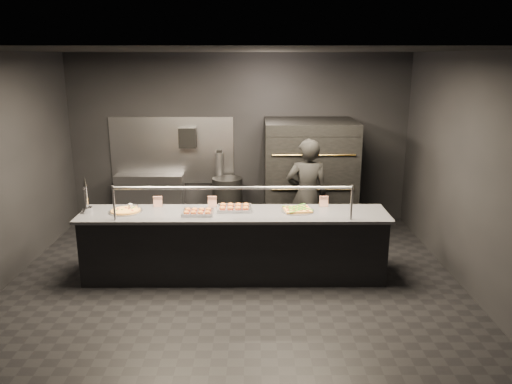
# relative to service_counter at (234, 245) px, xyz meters

# --- Properties ---
(room) EXTENTS (6.04, 6.00, 3.00)m
(room) POSITION_rel_service_counter_xyz_m (-0.02, 0.05, 1.03)
(room) COLOR black
(room) RESTS_ON ground
(service_counter) EXTENTS (4.10, 0.78, 1.37)m
(service_counter) POSITION_rel_service_counter_xyz_m (0.00, 0.00, 0.00)
(service_counter) COLOR black
(service_counter) RESTS_ON ground
(pizza_oven) EXTENTS (1.50, 1.23, 1.91)m
(pizza_oven) POSITION_rel_service_counter_xyz_m (1.20, 1.90, 0.50)
(pizza_oven) COLOR black
(pizza_oven) RESTS_ON ground
(prep_shelf) EXTENTS (1.20, 0.35, 0.90)m
(prep_shelf) POSITION_rel_service_counter_xyz_m (-1.60, 2.32, -0.01)
(prep_shelf) COLOR #99999E
(prep_shelf) RESTS_ON ground
(towel_dispenser) EXTENTS (0.30, 0.20, 0.35)m
(towel_dispenser) POSITION_rel_service_counter_xyz_m (-0.90, 2.39, 1.09)
(towel_dispenser) COLOR black
(towel_dispenser) RESTS_ON room
(fire_extinguisher) EXTENTS (0.14, 0.14, 0.51)m
(fire_extinguisher) POSITION_rel_service_counter_xyz_m (-0.35, 2.40, 0.60)
(fire_extinguisher) COLOR #B2B2B7
(fire_extinguisher) RESTS_ON room
(beer_tap) EXTENTS (0.13, 0.18, 0.49)m
(beer_tap) POSITION_rel_service_counter_xyz_m (-1.95, 0.01, 0.60)
(beer_tap) COLOR silver
(beer_tap) RESTS_ON service_counter
(round_pizza) EXTENTS (0.44, 0.44, 0.03)m
(round_pizza) POSITION_rel_service_counter_xyz_m (-1.45, 0.04, 0.47)
(round_pizza) COLOR silver
(round_pizza) RESTS_ON service_counter
(slider_tray_a) EXTENTS (0.41, 0.30, 0.06)m
(slider_tray_a) POSITION_rel_service_counter_xyz_m (-0.48, -0.05, 0.48)
(slider_tray_a) COLOR silver
(slider_tray_a) RESTS_ON service_counter
(slider_tray_b) EXTENTS (0.50, 0.39, 0.07)m
(slider_tray_b) POSITION_rel_service_counter_xyz_m (-0.00, 0.14, 0.48)
(slider_tray_b) COLOR silver
(slider_tray_b) RESTS_ON service_counter
(square_pizza) EXTENTS (0.44, 0.44, 0.05)m
(square_pizza) POSITION_rel_service_counter_xyz_m (0.85, 0.07, 0.47)
(square_pizza) COLOR silver
(square_pizza) RESTS_ON service_counter
(condiment_jar) EXTENTS (0.14, 0.06, 0.09)m
(condiment_jar) POSITION_rel_service_counter_xyz_m (-1.37, 0.11, 0.50)
(condiment_jar) COLOR silver
(condiment_jar) RESTS_ON service_counter
(tent_cards) EXTENTS (2.41, 0.04, 0.15)m
(tent_cards) POSITION_rel_service_counter_xyz_m (-0.05, 0.28, 0.53)
(tent_cards) COLOR white
(tent_cards) RESTS_ON service_counter
(trash_bin) EXTENTS (0.53, 0.53, 0.88)m
(trash_bin) POSITION_rel_service_counter_xyz_m (-0.20, 2.11, -0.02)
(trash_bin) COLOR black
(trash_bin) RESTS_ON ground
(worker) EXTENTS (0.65, 0.44, 1.76)m
(worker) POSITION_rel_service_counter_xyz_m (1.07, 0.96, 0.42)
(worker) COLOR black
(worker) RESTS_ON ground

